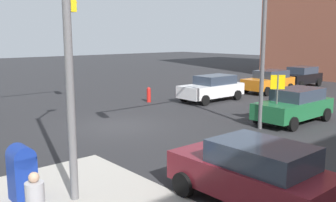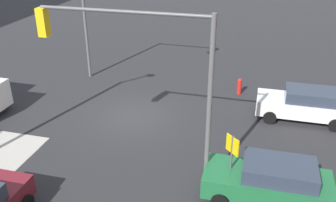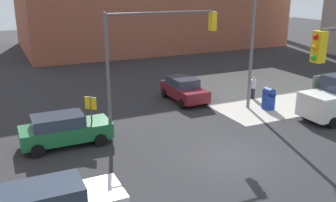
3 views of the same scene
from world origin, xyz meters
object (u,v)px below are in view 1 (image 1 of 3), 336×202
(sedan_black, at_px, (301,76))
(hatchback_maroon, at_px, (252,172))
(street_lamp_corner, at_px, (70,10))
(mailbox_blue, at_px, (22,171))
(hatchback_white, at_px, (212,88))
(traffic_signal_nw_corner, at_px, (227,20))
(fire_hydrant, at_px, (149,94))
(sedan_green, at_px, (294,105))
(hatchback_orange, at_px, (269,81))
(traffic_signal_se_corner, at_px, (20,25))

(sedan_black, xyz_separation_m, hatchback_maroon, (21.11, 10.82, 0.00))
(street_lamp_corner, bearing_deg, mailbox_blue, -22.59)
(hatchback_white, bearing_deg, traffic_signal_nw_corner, 45.50)
(fire_hydrant, xyz_separation_m, sedan_green, (-1.79, 9.00, 0.36))
(traffic_signal_nw_corner, relative_size, hatchback_maroon, 1.59)
(hatchback_white, relative_size, hatchback_maroon, 1.09)
(mailbox_blue, xyz_separation_m, hatchback_white, (-14.56, -6.92, 0.08))
(traffic_signal_nw_corner, relative_size, street_lamp_corner, 0.81)
(hatchback_white, xyz_separation_m, hatchback_maroon, (10.46, 10.87, -0.00))
(traffic_signal_nw_corner, distance_m, hatchback_white, 9.79)
(hatchback_white, bearing_deg, hatchback_maroon, 46.11)
(mailbox_blue, distance_m, hatchback_white, 16.12)
(mailbox_blue, bearing_deg, hatchback_orange, -161.93)
(street_lamp_corner, xyz_separation_m, sedan_black, (-23.99, -7.38, -3.86))
(mailbox_blue, xyz_separation_m, fire_hydrant, (-11.20, -9.20, -0.28))
(sedan_black, distance_m, hatchback_maroon, 23.73)
(mailbox_blue, xyz_separation_m, hatchback_orange, (-20.44, -6.67, 0.08))
(hatchback_white, bearing_deg, fire_hydrant, -34.13)
(traffic_signal_nw_corner, relative_size, mailbox_blue, 4.55)
(street_lamp_corner, height_order, hatchback_maroon, street_lamp_corner)
(fire_hydrant, relative_size, sedan_green, 0.21)
(mailbox_blue, height_order, fire_hydrant, mailbox_blue)
(mailbox_blue, distance_m, sedan_green, 13.00)
(traffic_signal_nw_corner, relative_size, sedan_black, 1.60)
(fire_hydrant, xyz_separation_m, hatchback_white, (-3.36, 2.28, 0.36))
(street_lamp_corner, xyz_separation_m, hatchback_orange, (-19.21, -7.18, -3.86))
(sedan_green, relative_size, hatchback_maroon, 1.08)
(fire_hydrant, xyz_separation_m, hatchback_maroon, (7.10, 13.15, 0.36))
(traffic_signal_nw_corner, distance_m, traffic_signal_se_corner, 10.13)
(traffic_signal_se_corner, relative_size, hatchback_maroon, 1.59)
(street_lamp_corner, distance_m, fire_hydrant, 14.54)
(traffic_signal_nw_corner, height_order, hatchback_white, traffic_signal_nw_corner)
(fire_hydrant, bearing_deg, hatchback_white, 145.87)
(fire_hydrant, height_order, hatchback_white, hatchback_white)
(sedan_green, bearing_deg, traffic_signal_se_corner, -44.73)
(hatchback_maroon, bearing_deg, traffic_signal_nw_corner, -132.98)
(mailbox_blue, bearing_deg, sedan_black, -164.76)
(sedan_black, height_order, hatchback_white, same)
(traffic_signal_nw_corner, bearing_deg, hatchback_orange, -153.15)
(traffic_signal_nw_corner, height_order, fire_hydrant, traffic_signal_nw_corner)
(hatchback_orange, height_order, hatchback_maroon, same)
(fire_hydrant, bearing_deg, hatchback_maroon, 61.65)
(hatchback_white, distance_m, hatchback_maroon, 15.09)
(sedan_green, distance_m, hatchback_orange, 9.86)
(hatchback_orange, bearing_deg, traffic_signal_se_corner, -9.55)
(traffic_signal_nw_corner, height_order, hatchback_orange, traffic_signal_nw_corner)
(fire_hydrant, height_order, sedan_black, sedan_black)
(fire_hydrant, relative_size, sedan_black, 0.23)
(fire_hydrant, bearing_deg, hatchback_orange, 164.67)
(traffic_signal_se_corner, relative_size, sedan_green, 1.47)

